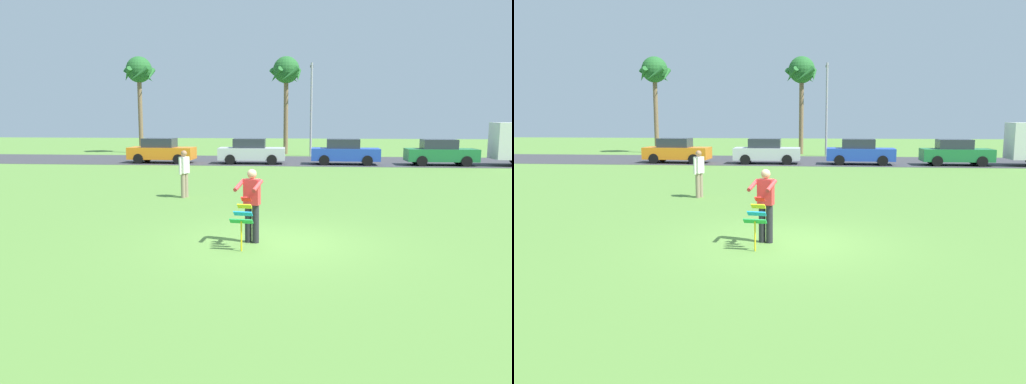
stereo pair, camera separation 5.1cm
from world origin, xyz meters
TOP-DOWN VIEW (x-y plane):
  - ground_plane at (0.00, 0.00)m, footprint 120.00×120.00m
  - road_strip at (0.00, 22.56)m, footprint 120.00×8.00m
  - person_kite_flyer at (-0.48, -0.07)m, footprint 0.65×0.73m
  - kite_held at (-0.61, -0.69)m, footprint 0.52×0.66m
  - parked_car_orange at (-8.46, 20.17)m, footprint 4.26×1.95m
  - parked_car_silver at (-2.61, 20.16)m, footprint 4.24×1.91m
  - parked_car_blue at (3.28, 20.17)m, footprint 4.26×1.95m
  - parked_car_green at (9.09, 20.16)m, footprint 4.20×1.84m
  - palm_tree_left_near at (-12.77, 29.16)m, footprint 2.58×2.71m
  - palm_tree_right_near at (-0.75, 29.05)m, footprint 2.58×2.71m
  - streetlight_pole at (1.24, 27.25)m, footprint 0.24×1.65m
  - person_walker_near at (-3.62, 6.35)m, footprint 0.35×0.53m

SIDE VIEW (x-z plane):
  - ground_plane at x=0.00m, z-range 0.00..0.00m
  - road_strip at x=0.00m, z-range 0.00..0.01m
  - kite_held at x=-0.61m, z-range 0.20..1.34m
  - parked_car_orange at x=-8.46m, z-range -0.03..1.57m
  - parked_car_silver at x=-2.61m, z-range -0.03..1.57m
  - parked_car_blue at x=3.28m, z-range -0.03..1.57m
  - parked_car_green at x=9.09m, z-range -0.03..1.57m
  - person_walker_near at x=-3.62m, z-range 0.07..1.80m
  - person_kite_flyer at x=-0.48m, z-range 0.09..1.82m
  - streetlight_pole at x=1.24m, z-range 0.50..7.50m
  - palm_tree_right_near at x=-0.75m, z-range 2.50..10.22m
  - palm_tree_left_near at x=-12.77m, z-range 2.56..10.42m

